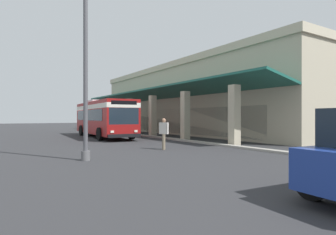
# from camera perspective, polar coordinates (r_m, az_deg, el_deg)

# --- Properties ---
(ground) EXTENTS (120.00, 120.00, 0.00)m
(ground) POSITION_cam_1_polar(r_m,az_deg,el_deg) (32.82, -1.83, -3.02)
(ground) COLOR #2D2D30
(curb_strip) EXTENTS (37.48, 0.50, 0.12)m
(curb_strip) POSITION_cam_1_polar(r_m,az_deg,el_deg) (28.45, -6.75, -3.38)
(curb_strip) COLOR #9E998E
(curb_strip) RESTS_ON ground
(plaza_building) EXTENTS (31.53, 15.67, 7.46)m
(plaza_building) POSITION_cam_1_polar(r_m,az_deg,el_deg) (33.72, 8.22, 3.42)
(plaza_building) COLOR #B2A88E
(plaza_building) RESTS_ON ground
(transit_bus) EXTENTS (11.35, 3.33, 3.34)m
(transit_bus) POSITION_cam_1_polar(r_m,az_deg,el_deg) (25.90, -12.89, 0.25)
(transit_bus) COLOR maroon
(transit_bus) RESTS_ON ground
(pedestrian) EXTENTS (0.68, 0.38, 1.72)m
(pedestrian) POSITION_cam_1_polar(r_m,az_deg,el_deg) (15.59, -0.87, -2.91)
(pedestrian) COLOR #726651
(pedestrian) RESTS_ON ground
(potted_palm) EXTENTS (1.90, 1.86, 2.35)m
(potted_palm) POSITION_cam_1_polar(r_m,az_deg,el_deg) (32.68, -7.60, -1.81)
(potted_palm) COLOR brown
(potted_palm) RESTS_ON ground
(lot_light_pole) EXTENTS (0.60, 0.60, 8.34)m
(lot_light_pole) POSITION_cam_1_polar(r_m,az_deg,el_deg) (12.40, -16.25, 12.48)
(lot_light_pole) COLOR #59595B
(lot_light_pole) RESTS_ON ground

